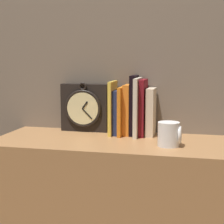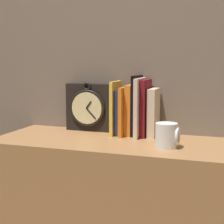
% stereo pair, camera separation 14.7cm
% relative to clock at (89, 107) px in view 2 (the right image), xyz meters
% --- Properties ---
extents(wall_back, '(6.00, 0.05, 2.60)m').
position_rel_clock_xyz_m(wall_back, '(0.16, 0.07, 0.45)').
color(wall_back, '#756656').
rests_on(wall_back, ground_plane).
extents(clock, '(0.21, 0.06, 0.22)m').
position_rel_clock_xyz_m(clock, '(0.00, 0.00, 0.00)').
color(clock, black).
rests_on(clock, bookshelf).
extents(book_slot0_yellow, '(0.01, 0.13, 0.23)m').
position_rel_clock_xyz_m(book_slot0_yellow, '(0.14, -0.04, 0.01)').
color(book_slot0_yellow, yellow).
rests_on(book_slot0_yellow, bookshelf).
extents(book_slot1_navy, '(0.03, 0.12, 0.19)m').
position_rel_clock_xyz_m(book_slot1_navy, '(0.16, -0.03, -0.01)').
color(book_slot1_navy, navy).
rests_on(book_slot1_navy, bookshelf).
extents(book_slot2_orange, '(0.01, 0.14, 0.20)m').
position_rel_clock_xyz_m(book_slot2_orange, '(0.18, -0.04, -0.00)').
color(book_slot2_orange, orange).
rests_on(book_slot2_orange, bookshelf).
extents(book_slot3_orange, '(0.03, 0.11, 0.21)m').
position_rel_clock_xyz_m(book_slot3_orange, '(0.20, -0.02, 0.00)').
color(book_slot3_orange, orange).
rests_on(book_slot3_orange, bookshelf).
extents(book_slot4_black, '(0.02, 0.11, 0.25)m').
position_rel_clock_xyz_m(book_slot4_black, '(0.23, -0.03, 0.02)').
color(book_slot4_black, black).
rests_on(book_slot4_black, bookshelf).
extents(book_slot5_cream, '(0.02, 0.15, 0.24)m').
position_rel_clock_xyz_m(book_slot5_cream, '(0.25, -0.05, 0.02)').
color(book_slot5_cream, beige).
rests_on(book_slot5_cream, bookshelf).
extents(book_slot6_maroon, '(0.02, 0.12, 0.24)m').
position_rel_clock_xyz_m(book_slot6_maroon, '(0.27, -0.03, 0.01)').
color(book_slot6_maroon, maroon).
rests_on(book_slot6_maroon, bookshelf).
extents(book_slot7_cream, '(0.03, 0.11, 0.20)m').
position_rel_clock_xyz_m(book_slot7_cream, '(0.30, -0.02, -0.01)').
color(book_slot7_cream, beige).
rests_on(book_slot7_cream, bookshelf).
extents(mug, '(0.09, 0.08, 0.09)m').
position_rel_clock_xyz_m(mug, '(0.39, -0.21, -0.06)').
color(mug, white).
rests_on(mug, bookshelf).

